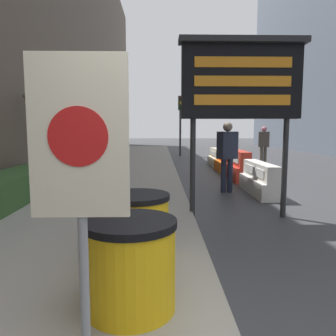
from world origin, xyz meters
The scene contains 13 objects.
bare_tree centered at (-3.52, 7.22, 1.46)m, with size 1.20×1.27×2.62m.
barrel_drum_foreground centered at (-0.84, 0.82, 0.51)m, with size 0.78×0.78×0.76m.
barrel_drum_middle centered at (-0.87, 1.89, 0.51)m, with size 0.78×0.78×0.76m.
warning_sign centered at (-1.05, 0.12, 1.44)m, with size 0.58×0.08×1.93m.
message_board centered at (0.85, 4.10, 2.45)m, with size 2.23×0.36×3.20m.
jersey_barrier_white centered at (1.93, 6.33, 0.35)m, with size 0.56×2.07×0.79m.
jersey_barrier_red_striped centered at (1.93, 8.67, 0.42)m, with size 0.57×1.85×0.95m.
jersey_barrier_orange_near centered at (1.93, 10.75, 0.35)m, with size 0.63×1.75×0.80m.
jersey_barrier_cream centered at (1.93, 12.80, 0.34)m, with size 0.55×2.02×0.78m.
traffic_cone_near centered at (3.12, 12.65, 0.38)m, with size 0.43×0.43×0.78m.
traffic_light_near_curb centered at (0.63, 18.29, 2.64)m, with size 0.28×0.45×3.63m.
pedestrian_worker centered at (4.01, 12.70, 1.04)m, with size 0.52×0.38×1.77m.
pedestrian_passerby centered at (1.12, 6.54, 1.07)m, with size 0.55×0.46×1.81m.
Camera 1 is at (-0.58, -1.79, 1.62)m, focal length 35.00 mm.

